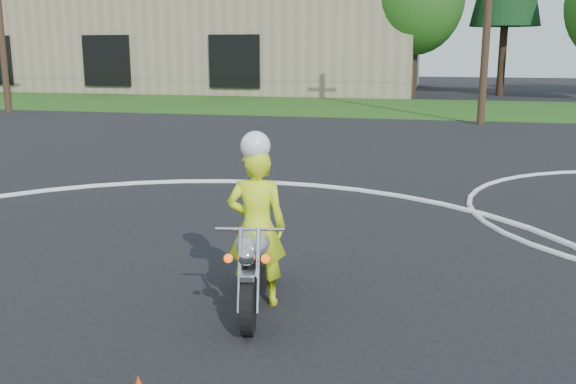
# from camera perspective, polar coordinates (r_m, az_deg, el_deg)

# --- Properties ---
(grass_strip) EXTENTS (120.00, 10.00, 0.02)m
(grass_strip) POSITION_cam_1_polar(r_m,az_deg,el_deg) (31.18, 6.76, 7.53)
(grass_strip) COLOR #1E4714
(grass_strip) RESTS_ON ground
(course_markings) EXTENTS (19.05, 19.05, 0.12)m
(course_markings) POSITION_cam_1_polar(r_m,az_deg,el_deg) (8.77, 4.83, -6.09)
(course_markings) COLOR silver
(course_markings) RESTS_ON ground
(primary_motorcycle) EXTENTS (0.70, 2.00, 1.06)m
(primary_motorcycle) POSITION_cam_1_polar(r_m,az_deg,el_deg) (7.09, -2.98, -6.38)
(primary_motorcycle) COLOR black
(primary_motorcycle) RESTS_ON ground
(rider_primary_grp) EXTENTS (0.72, 0.54, 1.97)m
(rider_primary_grp) POSITION_cam_1_polar(r_m,az_deg,el_deg) (7.09, -2.80, -2.71)
(rider_primary_grp) COLOR #DFFF1A
(rider_primary_grp) RESTS_ON ground
(traffic_cones) EXTENTS (19.30, 11.65, 0.30)m
(traffic_cones) POSITION_cam_1_polar(r_m,az_deg,el_deg) (7.70, 18.77, -8.51)
(traffic_cones) COLOR red
(traffic_cones) RESTS_ON ground
(warehouse) EXTENTS (41.00, 17.00, 8.30)m
(warehouse) POSITION_cam_1_polar(r_m,az_deg,el_deg) (48.78, -13.48, 14.04)
(warehouse) COLOR tan
(warehouse) RESTS_ON ground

